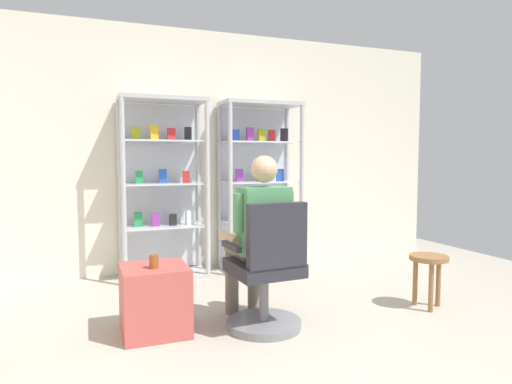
% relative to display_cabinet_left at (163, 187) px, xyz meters
% --- Properties ---
extents(back_wall, '(6.00, 0.10, 2.70)m').
position_rel_display_cabinet_left_xyz_m(back_wall, '(0.55, 0.24, 0.39)').
color(back_wall, silver).
rests_on(back_wall, ground).
extents(display_cabinet_left, '(0.90, 0.45, 1.90)m').
position_rel_display_cabinet_left_xyz_m(display_cabinet_left, '(0.00, 0.00, 0.00)').
color(display_cabinet_left, '#B7B7BC').
rests_on(display_cabinet_left, ground).
extents(display_cabinet_right, '(0.90, 0.45, 1.90)m').
position_rel_display_cabinet_left_xyz_m(display_cabinet_right, '(1.10, 0.00, 0.00)').
color(display_cabinet_right, '#B7B7BC').
rests_on(display_cabinet_right, ground).
extents(office_chair, '(0.58, 0.56, 0.96)m').
position_rel_display_cabinet_left_xyz_m(office_chair, '(0.45, -1.84, -0.57)').
color(office_chair, slate).
rests_on(office_chair, ground).
extents(seated_shopkeeper, '(0.50, 0.58, 1.29)m').
position_rel_display_cabinet_left_xyz_m(seated_shopkeeper, '(0.44, -1.68, -0.25)').
color(seated_shopkeeper, slate).
rests_on(seated_shopkeeper, ground).
extents(storage_crate, '(0.47, 0.47, 0.49)m').
position_rel_display_cabinet_left_xyz_m(storage_crate, '(-0.33, -1.59, -0.72)').
color(storage_crate, '#B24C47').
rests_on(storage_crate, ground).
extents(tea_glass, '(0.06, 0.06, 0.10)m').
position_rel_display_cabinet_left_xyz_m(tea_glass, '(-0.34, -1.66, -0.42)').
color(tea_glass, brown).
rests_on(tea_glass, storage_crate).
extents(wooden_stool, '(0.32, 0.32, 0.45)m').
position_rel_display_cabinet_left_xyz_m(wooden_stool, '(1.92, -1.86, -0.61)').
color(wooden_stool, olive).
rests_on(wooden_stool, ground).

